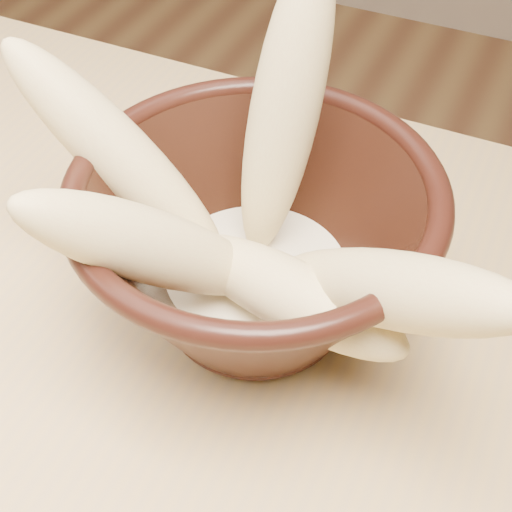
{
  "coord_description": "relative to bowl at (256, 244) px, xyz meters",
  "views": [
    {
      "loc": [
        0.09,
        -0.15,
        1.14
      ],
      "look_at": [
        -0.04,
        0.13,
        0.81
      ],
      "focal_mm": 50.0,
      "sensor_mm": 36.0,
      "label": 1
    }
  ],
  "objects": [
    {
      "name": "bowl",
      "position": [
        0.0,
        0.0,
        0.0
      ],
      "size": [
        0.23,
        0.23,
        0.12
      ],
      "rotation": [
        0.0,
        0.0,
        -0.41
      ],
      "color": "black",
      "rests_on": "table"
    },
    {
      "name": "banana_front",
      "position": [
        -0.03,
        -0.06,
        0.04
      ],
      "size": [
        0.13,
        0.15,
        0.15
      ],
      "primitive_type": "ellipsoid",
      "rotation": [
        0.83,
        0.0,
        -0.67
      ],
      "color": "#D7BA7F",
      "rests_on": "bowl"
    },
    {
      "name": "banana_across",
      "position": [
        0.04,
        -0.03,
        0.0
      ],
      "size": [
        0.16,
        0.07,
        0.05
      ],
      "primitive_type": "ellipsoid",
      "rotation": [
        1.5,
        0.0,
        1.36
      ],
      "color": "#D7BA7F",
      "rests_on": "bowl"
    },
    {
      "name": "banana_upright",
      "position": [
        -0.0,
        0.04,
        0.07
      ],
      "size": [
        0.06,
        0.1,
        0.2
      ],
      "primitive_type": "ellipsoid",
      "rotation": [
        0.28,
        0.0,
        2.91
      ],
      "color": "#D7BA7F",
      "rests_on": "bowl"
    },
    {
      "name": "banana_right",
      "position": [
        0.09,
        -0.03,
        0.03
      ],
      "size": [
        0.19,
        0.13,
        0.15
      ],
      "primitive_type": "ellipsoid",
      "rotation": [
        0.94,
        0.0,
        1.08
      ],
      "color": "#D7BA7F",
      "rests_on": "bowl"
    },
    {
      "name": "banana_left",
      "position": [
        -0.09,
        -0.0,
        0.04
      ],
      "size": [
        0.16,
        0.05,
        0.16
      ],
      "primitive_type": "ellipsoid",
      "rotation": [
        0.78,
        0.0,
        -1.51
      ],
      "color": "#D7BA7F",
      "rests_on": "bowl"
    },
    {
      "name": "milk_puddle",
      "position": [
        0.0,
        -0.0,
        -0.03
      ],
      "size": [
        0.13,
        0.13,
        0.02
      ],
      "primitive_type": "cylinder",
      "color": "beige",
      "rests_on": "bowl"
    }
  ]
}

